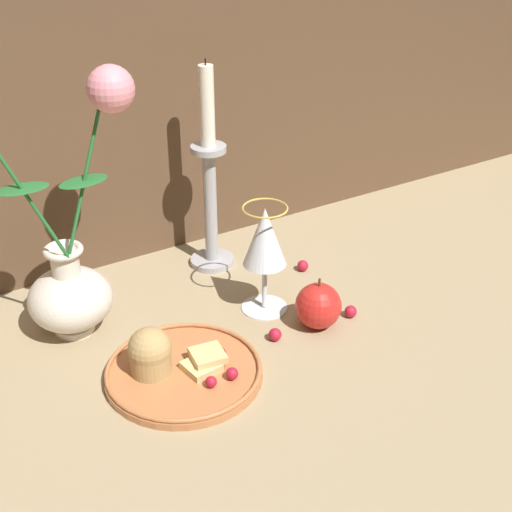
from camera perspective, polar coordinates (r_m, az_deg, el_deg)
name	(u,v)px	position (r m, az deg, el deg)	size (l,w,h in m)	color
ground_plane	(212,320)	(1.08, -3.57, -5.15)	(2.40, 2.40, 0.00)	#9E8966
vase	(71,264)	(1.03, -14.57, -0.61)	(0.23, 0.12, 0.39)	silver
plate_with_pastries	(175,366)	(0.97, -6.46, -8.71)	(0.21, 0.21, 0.08)	#B77042
wine_glass	(265,241)	(1.05, 0.71, 1.19)	(0.07, 0.07, 0.17)	silver
candlestick	(210,185)	(1.17, -3.73, 5.66)	(0.07, 0.07, 0.35)	#A3A3A8
apple_beside_vase	(318,306)	(1.06, 5.00, -4.00)	(0.07, 0.07, 0.08)	red
berry_near_plate	(351,312)	(1.09, 7.58, -4.43)	(0.02, 0.02, 0.02)	#AD192D
berry_front_center	(303,266)	(1.21, 3.76, -0.78)	(0.02, 0.02, 0.02)	#AD192D
berry_by_glass_stem	(311,300)	(1.12, 4.41, -3.53)	(0.02, 0.02, 0.02)	#AD192D
berry_under_candlestick	(275,335)	(1.04, 1.54, -6.30)	(0.02, 0.02, 0.02)	#AD192D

